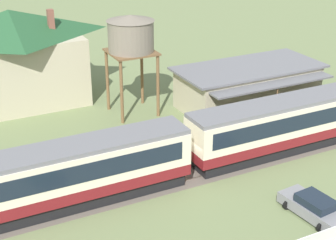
# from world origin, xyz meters

# --- Properties ---
(ground_plane) EXTENTS (600.00, 600.00, 0.00)m
(ground_plane) POSITION_xyz_m (0.00, 0.00, 0.00)
(ground_plane) COLOR #707F51
(passenger_train) EXTENTS (74.28, 2.99, 4.25)m
(passenger_train) POSITION_xyz_m (-0.73, -0.02, 2.36)
(passenger_train) COLOR maroon
(passenger_train) RESTS_ON ground_plane
(railway_track) EXTENTS (149.78, 3.60, 0.04)m
(railway_track) POSITION_xyz_m (-0.95, -0.02, 0.01)
(railway_track) COLOR #665B51
(railway_track) RESTS_ON ground_plane
(station_building) EXTENTS (13.89, 7.78, 3.93)m
(station_building) POSITION_xyz_m (10.51, 8.97, 1.99)
(station_building) COLOR #BCB293
(station_building) RESTS_ON ground_plane
(station_house_dark_green_roof) EXTENTS (13.25, 8.67, 9.03)m
(station_house_dark_green_roof) POSITION_xyz_m (-8.86, 19.62, 4.66)
(station_house_dark_green_roof) COLOR #BCB293
(station_house_dark_green_roof) RESTS_ON ground_plane
(water_tower) EXTENTS (4.22, 4.22, 9.12)m
(water_tower) POSITION_xyz_m (0.05, 12.28, 7.31)
(water_tower) COLOR brown
(water_tower) RESTS_ON ground_plane
(parked_car_grey) EXTENTS (2.54, 4.76, 1.42)m
(parked_car_grey) POSITION_xyz_m (3.63, -8.22, 0.66)
(parked_car_grey) COLOR gray
(parked_car_grey) RESTS_ON ground_plane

